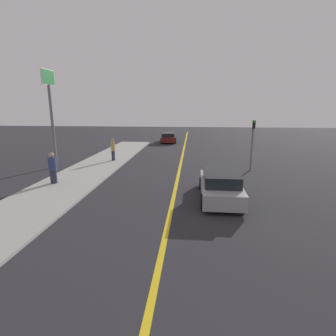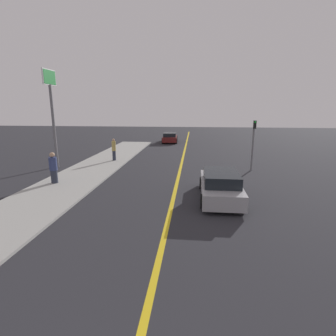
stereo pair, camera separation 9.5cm
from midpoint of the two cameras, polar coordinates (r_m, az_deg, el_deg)
name	(u,v)px [view 1 (the left image)]	position (r m, az deg, el deg)	size (l,w,h in m)	color
road_center_line	(179,170)	(18.83, 2.35, -0.42)	(0.20, 60.00, 0.01)	gold
sidewalk_left	(85,174)	(18.45, -17.85, -1.17)	(3.65, 32.27, 0.11)	#9E9E99
car_near_right_lane	(220,185)	(13.09, 11.12, -3.72)	(1.99, 4.62, 1.39)	#9E9EA3
car_ahead_center	(169,138)	(33.65, 0.03, 6.64)	(2.06, 4.10, 1.24)	maroon
pedestrian_near_curb	(53,168)	(16.41, -23.95, -0.02)	(0.44, 0.44, 1.79)	#282D3D
pedestrian_mid_group	(113,149)	(22.00, -12.02, 3.97)	(0.32, 0.32, 1.80)	#282D3D
traffic_light	(252,140)	(19.18, 17.77, 5.88)	(0.18, 0.40, 3.52)	slate
roadside_sign	(50,99)	(20.97, -24.42, 13.53)	(0.20, 1.65, 6.98)	slate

